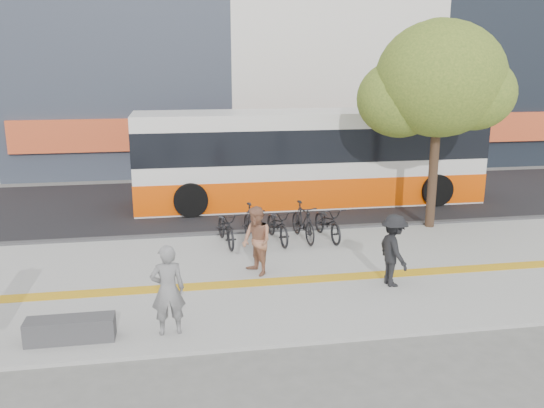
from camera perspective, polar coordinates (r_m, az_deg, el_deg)
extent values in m
plane|color=#61605C|center=(12.36, -6.44, -10.32)|extent=(120.00, 120.00, 0.00)
cube|color=gray|center=(13.72, -6.83, -7.58)|extent=(40.00, 7.00, 0.08)
cube|color=gold|center=(13.24, -6.72, -8.20)|extent=(40.00, 0.45, 0.01)
cube|color=black|center=(20.87, -7.95, 0.00)|extent=(40.00, 8.00, 0.06)
cube|color=#3A3A3D|center=(17.01, -7.48, -3.14)|extent=(40.00, 0.25, 0.14)
cube|color=#DE5228|center=(25.61, -4.00, 7.22)|extent=(19.00, 0.50, 1.40)
cube|color=#3A3A3D|center=(11.32, -19.64, -11.81)|extent=(1.60, 0.45, 0.45)
cylinder|color=#362218|center=(18.05, 15.89, 2.72)|extent=(0.28, 0.28, 3.20)
ellipsoid|color=#446020|center=(17.73, 16.54, 12.00)|extent=(3.80, 3.80, 3.42)
ellipsoid|color=#446020|center=(17.80, 12.75, 10.30)|extent=(2.60, 2.60, 2.34)
ellipsoid|color=#446020|center=(17.80, 19.66, 10.48)|extent=(2.40, 2.40, 2.16)
ellipsoid|color=#446020|center=(18.57, 16.47, 14.55)|extent=(2.20, 2.20, 1.98)
cube|color=silver|center=(20.59, 3.83, 4.71)|extent=(12.45, 2.59, 3.32)
cube|color=#EE4E04|center=(20.80, 3.78, 1.75)|extent=(12.47, 2.61, 1.04)
cube|color=black|center=(20.50, 3.86, 6.29)|extent=(12.47, 2.61, 1.14)
cylinder|color=black|center=(18.98, -8.19, 0.42)|extent=(1.14, 0.36, 1.14)
cylinder|color=black|center=(21.51, -8.40, 2.05)|extent=(1.14, 0.36, 1.14)
cylinder|color=black|center=(21.06, 16.23, 1.37)|extent=(1.14, 0.36, 1.14)
cylinder|color=black|center=(23.37, 13.50, 2.78)|extent=(1.14, 0.36, 1.14)
imported|color=black|center=(15.95, -4.63, -2.35)|extent=(0.89, 1.95, 0.99)
imported|color=black|center=(16.02, -2.00, -2.04)|extent=(0.74, 1.88, 1.10)
imported|color=black|center=(16.14, 0.59, -2.10)|extent=(0.89, 1.95, 0.99)
imported|color=black|center=(16.27, 3.15, -1.79)|extent=(0.74, 1.88, 1.10)
imported|color=black|center=(16.46, 5.65, -1.85)|extent=(0.89, 1.95, 0.99)
imported|color=black|center=(10.86, -10.45, -8.51)|extent=(0.68, 0.49, 1.76)
imported|color=#9E694F|center=(13.60, -1.56, -3.75)|extent=(0.91, 1.00, 1.68)
imported|color=black|center=(13.24, 12.14, -4.58)|extent=(0.72, 1.14, 1.68)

